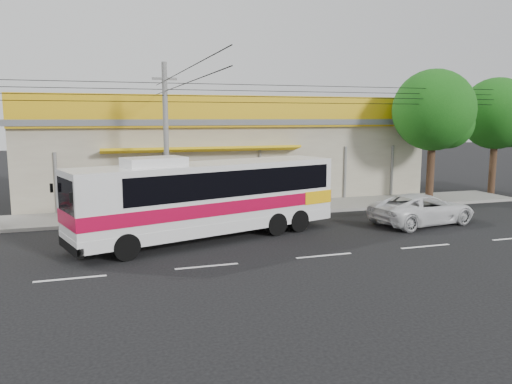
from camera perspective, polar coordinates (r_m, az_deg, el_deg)
ground at (r=19.22m, az=4.57°, el=-5.34°), size 120.00×120.00×0.00m
sidewalk at (r=24.74m, az=-0.67°, el=-2.00°), size 30.00×3.20×0.15m
lane_markings at (r=17.01m, az=7.77°, el=-7.23°), size 50.00×0.12×0.01m
storefront_building at (r=29.75m, az=-3.81°, el=4.08°), size 22.60×9.20×5.70m
coach_bus at (r=18.94m, az=-4.95°, el=-0.23°), size 10.65×5.22×3.22m
white_car at (r=22.79m, az=18.51°, el=-1.85°), size 5.08×2.96×1.33m
utility_pole at (r=21.68m, az=-10.38°, el=11.25°), size 34.00×14.00×6.88m
tree_near at (r=28.41m, az=19.93°, el=8.49°), size 4.30×4.30×7.13m
tree_far at (r=32.74m, az=26.01°, el=7.81°), size 4.16×4.16×6.90m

